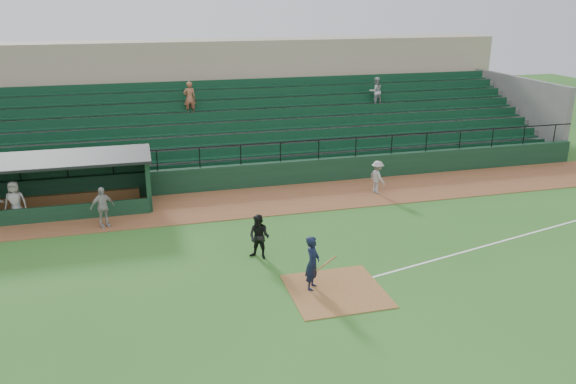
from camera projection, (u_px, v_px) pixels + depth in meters
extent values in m
plane|color=#285C1D|center=(326.00, 277.00, 19.21)|extent=(90.00, 90.00, 0.00)
cube|color=brown|center=(271.00, 200.00, 26.52)|extent=(40.00, 4.00, 0.03)
cube|color=brown|center=(336.00, 291.00, 18.29)|extent=(3.00, 3.00, 0.03)
cube|color=white|center=(510.00, 239.00, 22.26)|extent=(17.49, 4.44, 0.01)
cube|color=#10311C|center=(261.00, 175.00, 28.34)|extent=(36.00, 0.35, 1.20)
cylinder|color=black|center=(261.00, 144.00, 27.83)|extent=(36.00, 0.06, 0.06)
cube|color=#60615C|center=(242.00, 130.00, 32.44)|extent=(36.00, 9.00, 3.60)
cube|color=#0F3720|center=(244.00, 124.00, 31.84)|extent=(34.56, 8.00, 4.05)
cube|color=#60615C|center=(516.00, 110.00, 36.79)|extent=(0.35, 9.50, 4.20)
cube|color=gray|center=(224.00, 89.00, 37.93)|extent=(38.00, 3.00, 6.40)
cube|color=#60615C|center=(228.00, 86.00, 35.94)|extent=(36.00, 2.00, 0.20)
imported|color=#A6A6A6|center=(376.00, 91.00, 34.67)|extent=(0.84, 0.65, 1.73)
imported|color=#9B5739|center=(190.00, 98.00, 31.90)|extent=(0.68, 0.44, 1.86)
cube|color=#10311C|center=(51.00, 178.00, 25.97)|extent=(8.50, 0.20, 2.30)
cube|color=#10311C|center=(148.00, 179.00, 25.82)|extent=(0.20, 2.60, 2.30)
cube|color=black|center=(44.00, 160.00, 24.39)|extent=(8.90, 3.20, 0.12)
cube|color=olive|center=(53.00, 200.00, 25.89)|extent=(7.65, 0.40, 0.50)
cube|color=#10311C|center=(46.00, 215.00, 23.80)|extent=(8.50, 0.12, 0.70)
imported|color=black|center=(313.00, 263.00, 18.16)|extent=(0.73, 0.80, 1.83)
cylinder|color=olive|center=(326.00, 263.00, 18.07)|extent=(0.79, 0.34, 0.35)
imported|color=black|center=(259.00, 237.00, 20.37)|extent=(1.02, 0.99, 1.66)
imported|color=#9B9591|center=(377.00, 177.00, 27.23)|extent=(0.81, 1.13, 1.59)
imported|color=#AAA49F|center=(102.00, 207.00, 23.14)|extent=(1.08, 0.76, 1.69)
imported|color=#9A9590|center=(15.00, 202.00, 23.62)|extent=(0.91, 0.63, 1.79)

